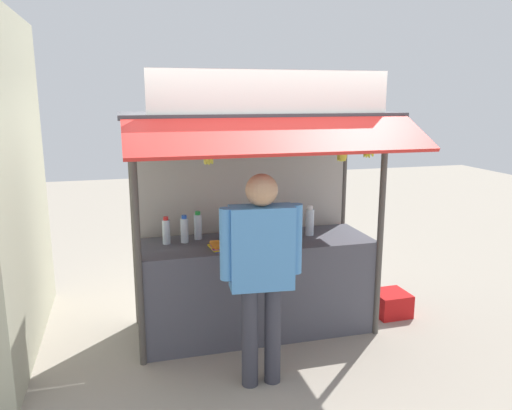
# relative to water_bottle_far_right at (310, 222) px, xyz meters

# --- Properties ---
(ground_plane) EXTENTS (20.00, 20.00, 0.00)m
(ground_plane) POSITION_rel_water_bottle_far_right_xyz_m (-0.57, -0.05, -1.07)
(ground_plane) COLOR #9E9384
(stall_counter) EXTENTS (2.24, 0.74, 0.93)m
(stall_counter) POSITION_rel_water_bottle_far_right_xyz_m (-0.57, -0.05, -0.61)
(stall_counter) COLOR #4C4C56
(stall_counter) RESTS_ON ground
(stall_structure) EXTENTS (2.44, 1.58, 2.50)m
(stall_structure) POSITION_rel_water_bottle_far_right_xyz_m (-0.57, 0.05, 0.45)
(stall_structure) COLOR #4C4742
(stall_structure) RESTS_ON ground
(water_bottle_far_right) EXTENTS (0.08, 0.08, 0.30)m
(water_bottle_far_right) POSITION_rel_water_bottle_far_right_xyz_m (0.00, 0.00, 0.00)
(water_bottle_far_right) COLOR silver
(water_bottle_far_right) RESTS_ON stall_counter
(water_bottle_far_left) EXTENTS (0.07, 0.07, 0.26)m
(water_bottle_far_left) POSITION_rel_water_bottle_far_right_xyz_m (-0.60, 0.25, -0.02)
(water_bottle_far_left) COLOR silver
(water_bottle_far_left) RESTS_ON stall_counter
(water_bottle_mid_left) EXTENTS (0.07, 0.07, 0.26)m
(water_bottle_mid_left) POSITION_rel_water_bottle_far_right_xyz_m (-1.41, 0.07, -0.02)
(water_bottle_mid_left) COLOR silver
(water_bottle_mid_left) RESTS_ON stall_counter
(water_bottle_right) EXTENTS (0.08, 0.08, 0.28)m
(water_bottle_right) POSITION_rel_water_bottle_far_right_xyz_m (-1.10, 0.15, -0.01)
(water_bottle_right) COLOR silver
(water_bottle_right) RESTS_ON stall_counter
(water_bottle_left) EXTENTS (0.07, 0.07, 0.27)m
(water_bottle_left) POSITION_rel_water_bottle_far_right_xyz_m (-1.24, 0.07, -0.02)
(water_bottle_left) COLOR silver
(water_bottle_left) RESTS_ON stall_counter
(magazine_stack_mid_right) EXTENTS (0.22, 0.29, 0.07)m
(magazine_stack_mid_right) POSITION_rel_water_bottle_far_right_xyz_m (-0.71, -0.04, -0.10)
(magazine_stack_mid_right) COLOR white
(magazine_stack_mid_right) RESTS_ON stall_counter
(magazine_stack_center) EXTENTS (0.22, 0.25, 0.05)m
(magazine_stack_center) POSITION_rel_water_bottle_far_right_xyz_m (-0.94, -0.21, -0.12)
(magazine_stack_center) COLOR blue
(magazine_stack_center) RESTS_ON stall_counter
(banana_bunch_leftmost) EXTENTS (0.10, 0.10, 0.28)m
(banana_bunch_leftmost) POSITION_rel_water_bottle_far_right_xyz_m (-1.10, -0.51, 0.75)
(banana_bunch_leftmost) COLOR #332D23
(banana_bunch_inner_left) EXTENTS (0.11, 0.11, 0.29)m
(banana_bunch_inner_left) POSITION_rel_water_bottle_far_right_xyz_m (0.08, -0.52, 0.75)
(banana_bunch_inner_left) COLOR #332D23
(banana_bunch_rightmost) EXTENTS (0.08, 0.08, 0.22)m
(banana_bunch_rightmost) POSITION_rel_water_bottle_far_right_xyz_m (-0.55, -0.52, 0.80)
(banana_bunch_rightmost) COLOR #332D23
(banana_bunch_inner_right) EXTENTS (0.11, 0.11, 0.26)m
(banana_bunch_inner_right) POSITION_rel_water_bottle_far_right_xyz_m (0.33, -0.52, 0.78)
(banana_bunch_inner_right) COLOR #332D23
(vendor_person) EXTENTS (0.65, 0.25, 1.73)m
(vendor_person) POSITION_rel_water_bottle_far_right_xyz_m (-0.78, -0.97, -0.03)
(vendor_person) COLOR #383842
(vendor_person) RESTS_ON ground
(plastic_crate) EXTENTS (0.36, 0.36, 0.25)m
(plastic_crate) POSITION_rel_water_bottle_far_right_xyz_m (0.92, -0.07, -0.95)
(plastic_crate) COLOR red
(plastic_crate) RESTS_ON ground
(neighbour_wall) EXTENTS (0.20, 2.40, 3.02)m
(neighbour_wall) POSITION_rel_water_bottle_far_right_xyz_m (-2.71, 0.25, 0.44)
(neighbour_wall) COLOR #B4B295
(neighbour_wall) RESTS_ON ground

